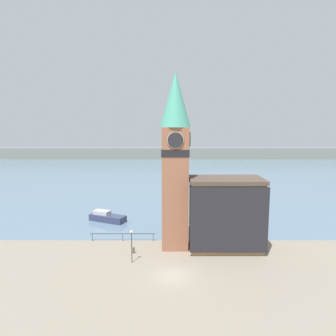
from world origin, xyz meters
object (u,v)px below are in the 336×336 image
Objects in this scene: mooring_bollard_near at (134,250)px; boat_near at (107,217)px; clock_tower at (176,156)px; pier_building at (226,214)px; lamp_post at (132,240)px.

boat_near is at bearing 113.64° from mooring_bollard_near.
clock_tower is at bearing 22.19° from mooring_bollard_near.
lamp_post is at bearing -159.80° from pier_building.
pier_building reaches higher than lamp_post.
lamp_post reaches higher than boat_near.
pier_building is at bearing -9.00° from boat_near.
pier_building reaches higher than boat_near.
mooring_bollard_near is (-5.34, -2.18, -11.76)m from clock_tower.
lamp_post is (0.10, -2.81, 2.31)m from mooring_bollard_near.
clock_tower reaches higher than lamp_post.
clock_tower reaches higher than pier_building.
boat_near is (-11.27, 11.36, -11.54)m from clock_tower.
mooring_bollard_near is 0.22× the size of lamp_post.
clock_tower reaches higher than boat_near.
pier_building is 2.43× the size of lamp_post.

